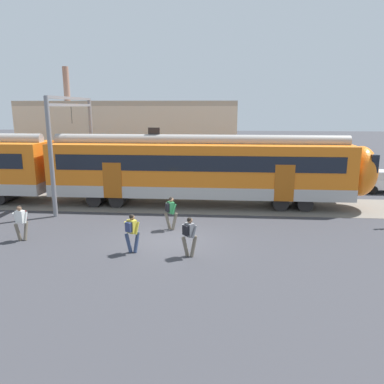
{
  "coord_description": "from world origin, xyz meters",
  "views": [
    {
      "loc": [
        2.32,
        -16.13,
        5.96
      ],
      "look_at": [
        0.77,
        2.86,
        1.6
      ],
      "focal_mm": 35.0,
      "sensor_mm": 36.0,
      "label": 1
    }
  ],
  "objects_px": {
    "commuter_train": "(63,167)",
    "pedestrian_white": "(21,220)",
    "pedestrian_green": "(171,210)",
    "pedestrian_yellow": "(132,230)",
    "pedestrian_grey": "(189,233)"
  },
  "relations": [
    {
      "from": "pedestrian_yellow",
      "to": "pedestrian_green",
      "type": "relative_size",
      "value": 1.0
    },
    {
      "from": "commuter_train",
      "to": "pedestrian_green",
      "type": "bearing_deg",
      "value": -33.57
    },
    {
      "from": "pedestrian_white",
      "to": "pedestrian_yellow",
      "type": "height_order",
      "value": "same"
    },
    {
      "from": "pedestrian_white",
      "to": "pedestrian_grey",
      "type": "relative_size",
      "value": 1.0
    },
    {
      "from": "pedestrian_yellow",
      "to": "pedestrian_grey",
      "type": "distance_m",
      "value": 2.41
    },
    {
      "from": "pedestrian_white",
      "to": "pedestrian_grey",
      "type": "distance_m",
      "value": 7.82
    },
    {
      "from": "commuter_train",
      "to": "pedestrian_green",
      "type": "distance_m",
      "value": 9.05
    },
    {
      "from": "commuter_train",
      "to": "pedestrian_grey",
      "type": "xyz_separation_m",
      "value": [
        8.67,
        -8.28,
        -1.26
      ]
    },
    {
      "from": "commuter_train",
      "to": "pedestrian_white",
      "type": "distance_m",
      "value": 7.2
    },
    {
      "from": "commuter_train",
      "to": "pedestrian_white",
      "type": "height_order",
      "value": "commuter_train"
    },
    {
      "from": "commuter_train",
      "to": "pedestrian_grey",
      "type": "bearing_deg",
      "value": -43.68
    },
    {
      "from": "pedestrian_white",
      "to": "pedestrian_grey",
      "type": "xyz_separation_m",
      "value": [
        7.72,
        -1.26,
        0.0
      ]
    },
    {
      "from": "pedestrian_yellow",
      "to": "pedestrian_green",
      "type": "xyz_separation_m",
      "value": [
        1.19,
        3.1,
        0.0
      ]
    },
    {
      "from": "commuter_train",
      "to": "pedestrian_white",
      "type": "bearing_deg",
      "value": -82.29
    },
    {
      "from": "commuter_train",
      "to": "pedestrian_green",
      "type": "xyz_separation_m",
      "value": [
        7.47,
        -4.96,
        -1.26
      ]
    }
  ]
}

